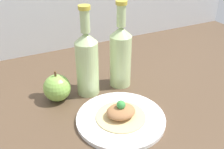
# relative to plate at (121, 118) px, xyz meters

# --- Properties ---
(ground_plane) EXTENTS (1.80, 1.10, 0.04)m
(ground_plane) POSITION_rel_plate_xyz_m (0.05, 0.05, -0.03)
(ground_plane) COLOR brown
(plate) EXTENTS (0.27, 0.27, 0.02)m
(plate) POSITION_rel_plate_xyz_m (0.00, 0.00, 0.00)
(plate) COLOR white
(plate) RESTS_ON ground_plane
(plated_food) EXTENTS (0.15, 0.15, 0.06)m
(plated_food) POSITION_rel_plate_xyz_m (0.00, 0.00, 0.02)
(plated_food) COLOR #D6BC7F
(plated_food) RESTS_ON plate
(cider_bottle_left) EXTENTS (0.08, 0.08, 0.30)m
(cider_bottle_left) POSITION_rel_plate_xyz_m (-0.03, 0.19, 0.11)
(cider_bottle_left) COLOR #B7D18E
(cider_bottle_left) RESTS_ON ground_plane
(cider_bottle_right) EXTENTS (0.08, 0.08, 0.30)m
(cider_bottle_right) POSITION_rel_plate_xyz_m (0.09, 0.19, 0.11)
(cider_bottle_right) COLOR #B7D18E
(cider_bottle_right) RESTS_ON ground_plane
(apple) EXTENTS (0.09, 0.09, 0.11)m
(apple) POSITION_rel_plate_xyz_m (-0.14, 0.19, 0.04)
(apple) COLOR #84B74C
(apple) RESTS_ON ground_plane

